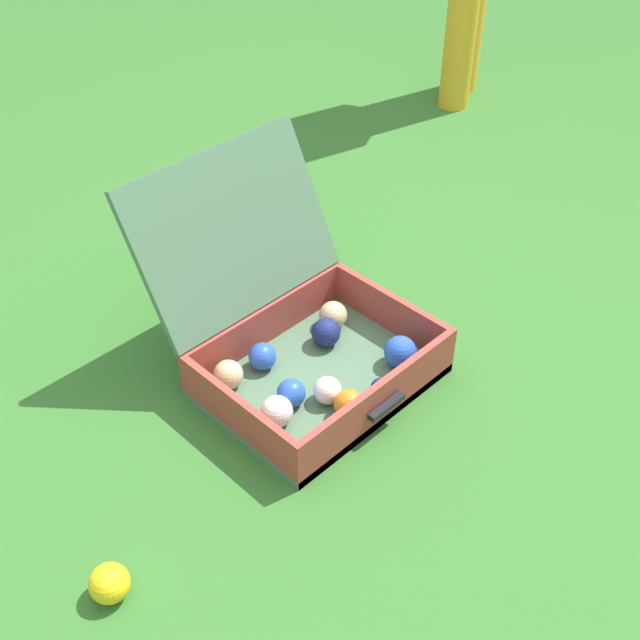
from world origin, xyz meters
name	(u,v)px	position (x,y,z in m)	size (l,w,h in m)	color
ground_plane	(356,386)	(0.00, 0.00, 0.00)	(16.00, 16.00, 0.00)	#336B28
open_suitcase	(299,337)	(-0.06, 0.14, 0.11)	(0.54, 0.63, 0.51)	#4C7051
stray_ball_on_grass	(109,583)	(-0.76, -0.06, 0.04)	(0.08, 0.08, 0.08)	yellow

